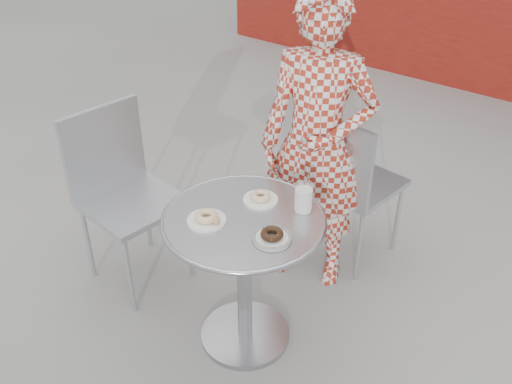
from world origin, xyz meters
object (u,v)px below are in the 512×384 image
Objects in this scene: seated_person at (317,146)px; chair_left at (136,232)px; bistro_table at (244,250)px; chair_far at (351,211)px; plate_far at (260,198)px; milk_cup at (304,199)px; plate_checker at (272,237)px; plate_near at (207,218)px.

chair_left is at bearing -158.02° from seated_person.
chair_far is at bearing 86.57° from bistro_table.
plate_far is (-0.08, -0.74, 0.45)m from chair_far.
chair_far is 0.85m from milk_cup.
plate_checker is (0.18, -0.04, 0.19)m from bistro_table.
milk_cup reaches higher than bistro_table.
seated_person is at bearing 91.58° from plate_far.
seated_person is at bearing -42.21° from chair_left.
chair_left is (-0.80, -0.88, 0.01)m from chair_far.
seated_person is 9.48× the size of plate_near.
plate_far is 1.19× the size of milk_cup.
plate_checker is (0.93, -0.05, 0.44)m from chair_left.
chair_far is 5.52× the size of plate_near.
chair_left is 5.75× the size of plate_near.
seated_person is 9.73× the size of plate_checker.
plate_checker is (0.22, -0.66, -0.05)m from seated_person.
plate_checker is at bearing -90.53° from seated_person.
milk_cup is (-0.01, 0.24, 0.05)m from plate_checker.
plate_checker is at bearing -86.61° from milk_cup.
bistro_table is 0.79× the size of chair_far.
seated_person is (-0.04, 0.62, 0.24)m from bistro_table.
chair_far is at bearing -35.11° from chair_left.
chair_far is 5.88× the size of plate_far.
seated_person reaches higher than plate_far.
milk_cup is (0.27, 0.31, 0.04)m from plate_near.
seated_person reaches higher than plate_near.
bistro_table is 0.76× the size of chair_left.
plate_near is (-0.16, -1.00, 0.45)m from chair_far.
plate_near is 0.42m from milk_cup.
chair_left is (-0.74, 0.01, -0.25)m from bistro_table.
chair_left reaches higher than plate_checker.
plate_far is at bearing 136.88° from plate_checker.
seated_person is (0.71, 0.61, 0.49)m from chair_left.
chair_left is 1.05m from milk_cup.
chair_far reaches higher than plate_far.
seated_person is 0.70m from plate_checker.
plate_near is at bearing -93.62° from chair_left.
bistro_table is 4.63× the size of plate_far.
bistro_table is 0.35m from milk_cup.
chair_far is 5.67× the size of plate_checker.
chair_far is at bearing 81.16° from plate_near.
bistro_table is at bearing -81.28° from plate_far.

